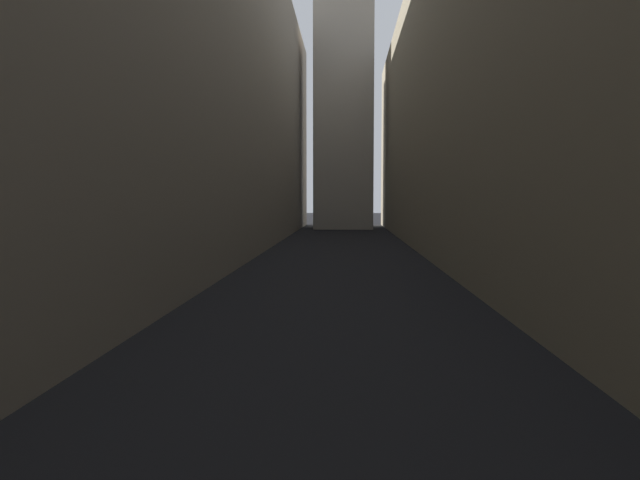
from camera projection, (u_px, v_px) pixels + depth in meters
name	position (u px, v px, depth m)	size (l,w,h in m)	color
ground_plane	(339.00, 267.00, 34.19)	(264.00, 264.00, 0.00)	black
building_block_left	(142.00, 51.00, 35.85)	(12.36, 108.00, 25.01)	gray
building_block_right	(565.00, 74.00, 34.88)	(14.89, 108.00, 21.92)	gray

